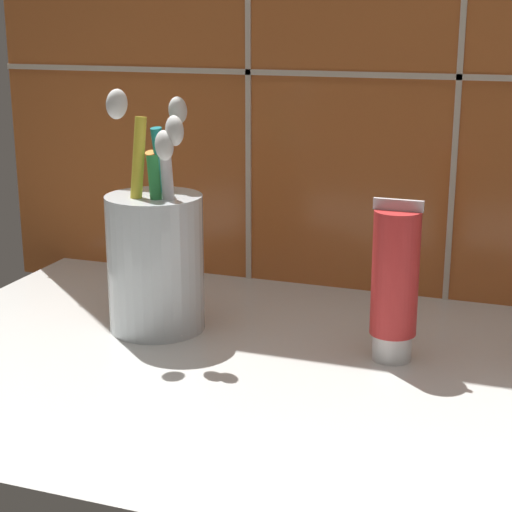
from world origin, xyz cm
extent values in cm
cube|color=silver|center=(0.00, 0.00, 1.00)|extent=(74.31, 39.87, 2.00)
cube|color=beige|center=(0.00, 19.33, 21.35)|extent=(84.31, 0.24, 0.50)
cylinder|color=silver|center=(-18.99, 4.33, 7.43)|extent=(7.61, 7.61, 10.86)
cylinder|color=white|center=(-17.00, 3.21, 9.78)|extent=(2.83, 2.85, 14.89)
ellipsoid|color=white|center=(-16.10, 2.30, 18.25)|extent=(2.33, 2.34, 2.43)
cylinder|color=teal|center=(-18.74, 6.46, 10.18)|extent=(1.72, 3.52, 15.70)
ellipsoid|color=white|center=(-18.39, 7.85, 19.04)|extent=(1.76, 2.28, 2.44)
cylinder|color=orange|center=(-19.69, 7.49, 9.22)|extent=(1.09, 5.25, 13.92)
ellipsoid|color=white|center=(-19.79, 10.00, 17.09)|extent=(1.38, 2.33, 2.61)
cylinder|color=yellow|center=(-19.98, 2.89, 10.68)|extent=(2.05, 3.03, 16.66)
ellipsoid|color=white|center=(-20.46, 1.85, 20.04)|extent=(2.00, 2.31, 2.39)
cylinder|color=green|center=(-17.77, 2.82, 9.26)|extent=(3.01, 2.85, 13.87)
ellipsoid|color=white|center=(-16.76, 1.90, 17.20)|extent=(2.38, 2.33, 2.45)
cylinder|color=white|center=(0.10, 4.33, 3.00)|extent=(2.87, 2.87, 2.01)
cylinder|color=red|center=(0.10, 4.33, 8.57)|extent=(3.37, 3.37, 9.13)
cube|color=silver|center=(0.10, 4.33, 13.54)|extent=(3.54, 0.36, 0.80)
camera|label=1|loc=(10.40, -53.85, 26.42)|focal=60.00mm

